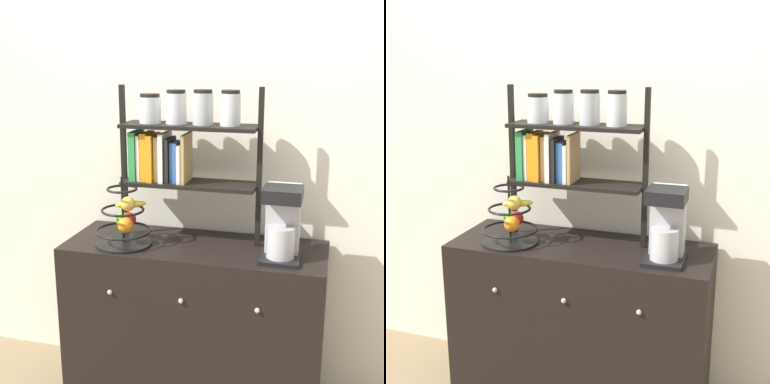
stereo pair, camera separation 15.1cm
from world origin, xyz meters
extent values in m
cube|color=silver|center=(0.00, 0.51, 1.30)|extent=(7.00, 0.05, 2.60)
cube|color=black|center=(0.00, 0.23, 0.42)|extent=(1.27, 0.47, 0.84)
sphere|color=#B2AD8C|center=(-0.35, -0.01, 0.65)|extent=(0.02, 0.02, 0.02)
sphere|color=#B2AD8C|center=(0.00, -0.01, 0.65)|extent=(0.02, 0.02, 0.02)
sphere|color=#B2AD8C|center=(0.35, -0.01, 0.65)|extent=(0.02, 0.02, 0.02)
cube|color=black|center=(0.42, 0.16, 0.85)|extent=(0.18, 0.20, 0.02)
cube|color=#B7B7BC|center=(0.42, 0.21, 1.02)|extent=(0.15, 0.08, 0.32)
cylinder|color=#B7B7BC|center=(0.42, 0.14, 0.93)|extent=(0.12, 0.12, 0.14)
cube|color=black|center=(0.42, 0.15, 1.14)|extent=(0.17, 0.16, 0.06)
cylinder|color=black|center=(-0.34, 0.15, 0.84)|extent=(0.27, 0.27, 0.01)
cylinder|color=black|center=(-0.34, 0.15, 1.01)|extent=(0.01, 0.01, 0.33)
torus|color=black|center=(-0.34, 0.15, 0.91)|extent=(0.27, 0.27, 0.01)
torus|color=black|center=(-0.34, 0.15, 1.01)|extent=(0.21, 0.21, 0.01)
torus|color=black|center=(-0.34, 0.15, 1.12)|extent=(0.15, 0.15, 0.01)
sphere|color=red|center=(-0.34, 0.23, 0.94)|extent=(0.07, 0.07, 0.07)
sphere|color=#6BAD33|center=(-0.37, 0.22, 0.94)|extent=(0.07, 0.07, 0.07)
sphere|color=orange|center=(-0.31, 0.13, 0.94)|extent=(0.08, 0.08, 0.08)
ellipsoid|color=yellow|center=(-0.31, 0.19, 1.03)|extent=(0.15, 0.11, 0.04)
sphere|color=gold|center=(-0.31, 0.15, 1.05)|extent=(0.07, 0.07, 0.07)
cube|color=black|center=(-0.38, 0.30, 1.22)|extent=(0.02, 0.02, 0.76)
cube|color=black|center=(0.29, 0.30, 1.22)|extent=(0.02, 0.02, 0.76)
cube|color=black|center=(-0.05, 0.30, 1.13)|extent=(0.65, 0.20, 0.02)
cube|color=black|center=(-0.05, 0.30, 1.41)|extent=(0.65, 0.20, 0.02)
cube|color=#2D8C47|center=(-0.32, 0.30, 1.25)|extent=(0.03, 0.15, 0.24)
cube|color=white|center=(-0.29, 0.30, 1.25)|extent=(0.02, 0.13, 0.22)
cube|color=orange|center=(-0.26, 0.30, 1.25)|extent=(0.03, 0.14, 0.24)
cube|color=orange|center=(-0.23, 0.30, 1.25)|extent=(0.03, 0.16, 0.23)
cube|color=tan|center=(-0.20, 0.30, 1.24)|extent=(0.02, 0.13, 0.22)
cube|color=white|center=(-0.17, 0.30, 1.25)|extent=(0.02, 0.16, 0.24)
cube|color=black|center=(-0.14, 0.30, 1.24)|extent=(0.02, 0.15, 0.21)
cube|color=#2D599E|center=(-0.11, 0.30, 1.23)|extent=(0.03, 0.12, 0.19)
cube|color=white|center=(-0.08, 0.30, 1.23)|extent=(0.02, 0.15, 0.18)
cube|color=tan|center=(-0.06, 0.30, 1.25)|extent=(0.02, 0.16, 0.24)
cylinder|color=silver|center=(-0.24, 0.30, 1.48)|extent=(0.11, 0.11, 0.12)
cylinder|color=black|center=(-0.24, 0.30, 1.55)|extent=(0.10, 0.10, 0.02)
cylinder|color=silver|center=(-0.11, 0.30, 1.49)|extent=(0.10, 0.10, 0.14)
cylinder|color=black|center=(-0.11, 0.30, 1.57)|extent=(0.09, 0.09, 0.02)
cylinder|color=#ADB2B7|center=(0.02, 0.30, 1.49)|extent=(0.10, 0.10, 0.15)
cylinder|color=black|center=(0.02, 0.30, 1.57)|extent=(0.09, 0.09, 0.02)
cylinder|color=silver|center=(0.15, 0.30, 1.49)|extent=(0.10, 0.10, 0.15)
cylinder|color=black|center=(0.15, 0.30, 1.57)|extent=(0.09, 0.09, 0.02)
camera|label=1|loc=(0.63, -2.13, 1.74)|focal=50.00mm
camera|label=2|loc=(0.78, -2.08, 1.74)|focal=50.00mm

